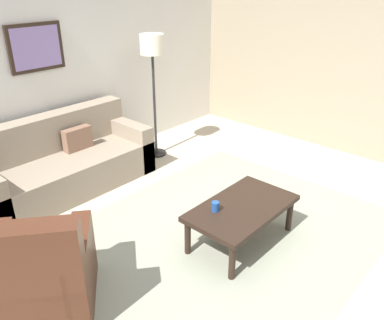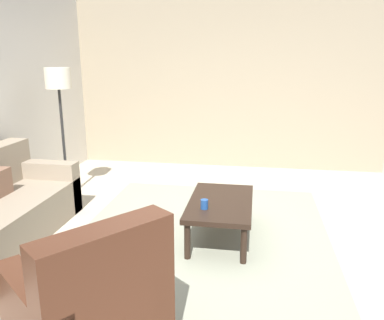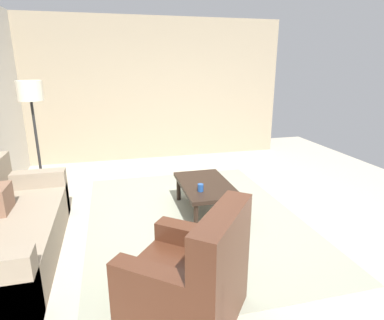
% 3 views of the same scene
% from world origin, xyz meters
% --- Properties ---
extents(ground_plane, '(8.00, 8.00, 0.00)m').
position_xyz_m(ground_plane, '(0.00, 0.00, 0.00)').
color(ground_plane, '#B2A893').
extents(rear_partition, '(6.00, 0.12, 2.80)m').
position_xyz_m(rear_partition, '(0.00, 2.60, 1.40)').
color(rear_partition, silver).
rests_on(rear_partition, ground_plane).
extents(stone_feature_panel, '(0.12, 5.20, 2.80)m').
position_xyz_m(stone_feature_panel, '(3.00, 0.00, 1.40)').
color(stone_feature_panel, gray).
rests_on(stone_feature_panel, ground_plane).
extents(area_rug, '(3.45, 2.64, 0.01)m').
position_xyz_m(area_rug, '(0.00, 0.00, 0.00)').
color(area_rug, gray).
rests_on(area_rug, ground_plane).
extents(couch_main, '(2.13, 0.88, 0.88)m').
position_xyz_m(couch_main, '(-0.42, 2.11, 0.30)').
color(couch_main, gray).
rests_on(couch_main, ground_plane).
extents(armchair_leather, '(1.12, 1.12, 0.95)m').
position_xyz_m(armchair_leather, '(-1.65, 0.44, 0.31)').
color(armchair_leather, '#4C2819').
rests_on(armchair_leather, ground_plane).
extents(coffee_table, '(1.10, 0.64, 0.41)m').
position_xyz_m(coffee_table, '(0.13, -0.19, 0.36)').
color(coffee_table, black).
rests_on(coffee_table, ground_plane).
extents(cup, '(0.07, 0.07, 0.09)m').
position_xyz_m(cup, '(-0.11, -0.05, 0.46)').
color(cup, '#1E478C').
rests_on(cup, coffee_table).
extents(lamp_standing, '(0.32, 0.32, 1.71)m').
position_xyz_m(lamp_standing, '(1.02, 1.96, 1.41)').
color(lamp_standing, black).
rests_on(lamp_standing, ground_plane).
extents(framed_artwork, '(0.67, 0.04, 0.55)m').
position_xyz_m(framed_artwork, '(-0.30, 2.51, 1.64)').
color(framed_artwork, black).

